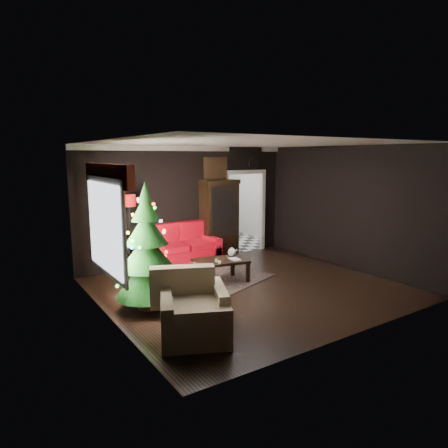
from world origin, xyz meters
TOP-DOWN VIEW (x-y plane):
  - floor at (0.00, 0.00)m, footprint 5.50×5.50m
  - ceiling at (0.00, 0.00)m, footprint 5.50×5.50m
  - wall_back at (0.00, 2.50)m, footprint 5.50×0.00m
  - wall_front at (0.00, -2.50)m, footprint 5.50×0.00m
  - wall_left at (-2.75, 0.00)m, footprint 0.00×5.50m
  - wall_right at (2.75, 0.00)m, footprint 0.00×5.50m
  - doorway at (1.70, 2.50)m, footprint 1.10×0.10m
  - left_window at (-2.71, 0.20)m, footprint 0.05×1.60m
  - valance at (-2.63, 0.20)m, footprint 0.12×2.10m
  - kitchen_floor at (1.70, 4.00)m, footprint 3.00×3.00m
  - kitchen_window at (1.70, 5.45)m, footprint 0.70×0.06m
  - rug at (-0.39, 0.80)m, footprint 2.80×2.40m
  - loveseat at (-0.40, 2.05)m, footprint 1.70×0.90m
  - curio_cabinet at (0.75, 2.27)m, footprint 0.90×0.45m
  - floor_lamp at (-1.64, 2.07)m, footprint 0.42×0.42m
  - christmas_tree at (-2.07, 0.07)m, footprint 1.26×1.26m
  - armchair at (-1.96, -1.34)m, footprint 1.31×1.31m
  - coffee_table at (-0.30, 0.57)m, footprint 1.17×0.84m
  - teapot at (0.05, 0.68)m, footprint 0.20×0.20m
  - cup_a at (-0.47, 0.46)m, footprint 0.07×0.07m
  - cup_b at (-0.49, 0.32)m, footprint 0.07×0.07m
  - book at (-0.15, 0.42)m, footprint 0.19×0.06m
  - wall_clock at (1.95, 2.45)m, footprint 0.32×0.32m
  - painting at (0.75, 2.46)m, footprint 0.62×0.05m
  - kitchen_counter at (1.70, 5.20)m, footprint 1.80×0.60m
  - kitchen_table at (1.40, 3.70)m, footprint 0.70×0.70m

SIDE VIEW (x-z plane):
  - floor at x=0.00m, z-range 0.00..0.00m
  - kitchen_floor at x=1.70m, z-range 0.00..0.00m
  - rug at x=-0.39m, z-range 0.00..0.01m
  - coffee_table at x=-0.30m, z-range 0.01..0.49m
  - kitchen_table at x=1.40m, z-range 0.00..0.75m
  - kitchen_counter at x=1.70m, z-range 0.00..0.90m
  - armchair at x=-1.96m, z-range -0.05..0.97m
  - loveseat at x=-0.40m, z-range 0.00..1.00m
  - cup_b at x=-0.49m, z-range 0.49..0.55m
  - cup_a at x=-0.47m, z-range 0.49..0.55m
  - teapot at x=0.05m, z-range 0.49..0.67m
  - book at x=-0.15m, z-range 0.49..0.75m
  - floor_lamp at x=-1.64m, z-range -0.10..1.76m
  - curio_cabinet at x=0.75m, z-range 0.00..1.90m
  - doorway at x=1.70m, z-range 0.00..2.10m
  - christmas_tree at x=-2.07m, z-range 0.01..2.09m
  - wall_back at x=0.00m, z-range -1.35..4.15m
  - wall_front at x=0.00m, z-range -1.35..4.15m
  - wall_left at x=-2.75m, z-range -1.35..4.15m
  - wall_right at x=2.75m, z-range -1.35..4.15m
  - left_window at x=-2.71m, z-range 0.75..2.15m
  - kitchen_window at x=1.70m, z-range 1.35..2.05m
  - painting at x=0.75m, z-range 1.99..2.51m
  - valance at x=-2.63m, z-range 2.10..2.44m
  - wall_clock at x=1.95m, z-range 2.35..2.41m
  - ceiling at x=0.00m, z-range 2.80..2.80m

